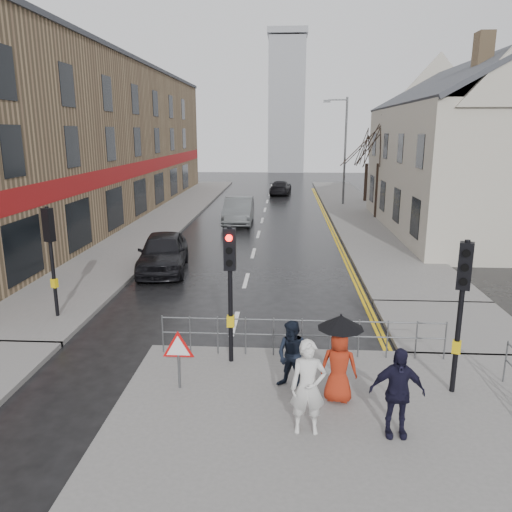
# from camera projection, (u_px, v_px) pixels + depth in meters

# --- Properties ---
(ground) EXTENTS (120.00, 120.00, 0.00)m
(ground) POSITION_uv_depth(u_px,v_px,m) (222.00, 369.00, 12.24)
(ground) COLOR black
(ground) RESTS_ON ground
(near_pavement) EXTENTS (10.00, 9.00, 0.14)m
(near_pavement) POSITION_uv_depth(u_px,v_px,m) (369.00, 464.00, 8.67)
(near_pavement) COLOR #605E5B
(near_pavement) RESTS_ON ground
(left_pavement) EXTENTS (4.00, 44.00, 0.14)m
(left_pavement) POSITION_uv_depth(u_px,v_px,m) (171.00, 214.00, 34.86)
(left_pavement) COLOR #605E5B
(left_pavement) RESTS_ON ground
(right_pavement) EXTENTS (4.00, 40.00, 0.14)m
(right_pavement) POSITION_uv_depth(u_px,v_px,m) (354.00, 211.00, 36.06)
(right_pavement) COLOR #605E5B
(right_pavement) RESTS_ON ground
(pavement_bridge_right) EXTENTS (4.00, 4.20, 0.14)m
(pavement_bridge_right) POSITION_uv_depth(u_px,v_px,m) (453.00, 326.00, 14.76)
(pavement_bridge_right) COLOR #605E5B
(pavement_bridge_right) RESTS_ON ground
(building_left_terrace) EXTENTS (8.00, 42.00, 10.00)m
(building_left_terrace) POSITION_uv_depth(u_px,v_px,m) (82.00, 142.00, 33.00)
(building_left_terrace) COLOR #947855
(building_left_terrace) RESTS_ON ground
(building_right_cream) EXTENTS (9.00, 16.40, 10.10)m
(building_right_cream) POSITION_uv_depth(u_px,v_px,m) (474.00, 148.00, 27.82)
(building_right_cream) COLOR #B5B09E
(building_right_cream) RESTS_ON ground
(church_tower) EXTENTS (5.00, 5.00, 18.00)m
(church_tower) POSITION_uv_depth(u_px,v_px,m) (287.00, 107.00, 69.99)
(church_tower) COLOR #909398
(church_tower) RESTS_ON ground
(traffic_signal_near_left) EXTENTS (0.28, 0.27, 3.40)m
(traffic_signal_near_left) POSITION_uv_depth(u_px,v_px,m) (230.00, 271.00, 11.82)
(traffic_signal_near_left) COLOR black
(traffic_signal_near_left) RESTS_ON near_pavement
(traffic_signal_near_right) EXTENTS (0.34, 0.33, 3.40)m
(traffic_signal_near_right) POSITION_uv_depth(u_px,v_px,m) (462.00, 291.00, 10.38)
(traffic_signal_near_right) COLOR black
(traffic_signal_near_right) RESTS_ON near_pavement
(traffic_signal_far_left) EXTENTS (0.34, 0.33, 3.40)m
(traffic_signal_far_left) POSITION_uv_depth(u_px,v_px,m) (50.00, 242.00, 14.86)
(traffic_signal_far_left) COLOR black
(traffic_signal_far_left) RESTS_ON left_pavement
(guard_railing_front) EXTENTS (7.14, 0.04, 1.00)m
(guard_railing_front) POSITION_uv_depth(u_px,v_px,m) (302.00, 329.00, 12.51)
(guard_railing_front) COLOR #595B5E
(guard_railing_front) RESTS_ON near_pavement
(warning_sign) EXTENTS (0.80, 0.07, 1.35)m
(warning_sign) POSITION_uv_depth(u_px,v_px,m) (178.00, 350.00, 10.87)
(warning_sign) COLOR #595B5E
(warning_sign) RESTS_ON near_pavement
(street_lamp) EXTENTS (1.83, 0.25, 8.00)m
(street_lamp) POSITION_uv_depth(u_px,v_px,m) (343.00, 144.00, 37.87)
(street_lamp) COLOR #595B5E
(street_lamp) RESTS_ON right_pavement
(tree_near) EXTENTS (2.40, 2.40, 6.58)m
(tree_near) POSITION_uv_depth(u_px,v_px,m) (380.00, 140.00, 31.87)
(tree_near) COLOR #30231A
(tree_near) RESTS_ON right_pavement
(tree_far) EXTENTS (2.40, 2.40, 5.64)m
(tree_far) POSITION_uv_depth(u_px,v_px,m) (368.00, 147.00, 39.76)
(tree_far) COLOR #30231A
(tree_far) RESTS_ON right_pavement
(pedestrian_a) EXTENTS (0.68, 0.45, 1.84)m
(pedestrian_a) POSITION_uv_depth(u_px,v_px,m) (308.00, 387.00, 9.26)
(pedestrian_a) COLOR silver
(pedestrian_a) RESTS_ON near_pavement
(pedestrian_b) EXTENTS (0.96, 0.89, 1.58)m
(pedestrian_b) POSITION_uv_depth(u_px,v_px,m) (293.00, 356.00, 10.86)
(pedestrian_b) COLOR black
(pedestrian_b) RESTS_ON near_pavement
(pedestrian_with_umbrella) EXTENTS (0.96, 0.96, 1.91)m
(pedestrian_with_umbrella) POSITION_uv_depth(u_px,v_px,m) (339.00, 353.00, 10.33)
(pedestrian_with_umbrella) COLOR #A22812
(pedestrian_with_umbrella) RESTS_ON near_pavement
(pedestrian_d) EXTENTS (1.02, 0.43, 1.75)m
(pedestrian_d) POSITION_uv_depth(u_px,v_px,m) (397.00, 392.00, 9.18)
(pedestrian_d) COLOR black
(pedestrian_d) RESTS_ON near_pavement
(car_parked) EXTENTS (2.47, 4.90, 1.60)m
(car_parked) POSITION_uv_depth(u_px,v_px,m) (163.00, 252.00, 20.71)
(car_parked) COLOR black
(car_parked) RESTS_ON ground
(car_mid) EXTENTS (1.78, 4.94, 1.62)m
(car_mid) POSITION_uv_depth(u_px,v_px,m) (239.00, 211.00, 31.37)
(car_mid) COLOR #4F5355
(car_mid) RESTS_ON ground
(car_far) EXTENTS (2.12, 4.52, 1.28)m
(car_far) POSITION_uv_depth(u_px,v_px,m) (281.00, 187.00, 45.75)
(car_far) COLOR black
(car_far) RESTS_ON ground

